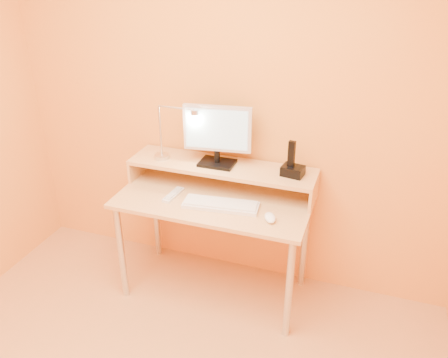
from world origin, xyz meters
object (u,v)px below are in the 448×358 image
at_px(phone_dock, 293,171).
at_px(remote_control, 173,195).
at_px(keyboard, 221,205).
at_px(mouse, 270,218).
at_px(monitor_panel, 217,128).
at_px(lamp_base, 162,157).

bearing_deg(phone_dock, remote_control, -154.05).
bearing_deg(keyboard, phone_dock, 25.99).
xyz_separation_m(phone_dock, keyboard, (-0.38, -0.24, -0.18)).
bearing_deg(keyboard, mouse, -15.94).
bearing_deg(monitor_panel, lamp_base, 178.25).
bearing_deg(monitor_panel, phone_dock, -9.08).
xyz_separation_m(monitor_panel, mouse, (0.42, -0.30, -0.38)).
height_order(keyboard, remote_control, keyboard).
height_order(monitor_panel, lamp_base, monitor_panel).
distance_m(monitor_panel, lamp_base, 0.44).
bearing_deg(phone_dock, keyboard, -138.54).
bearing_deg(mouse, phone_dock, 53.51).
relative_size(phone_dock, remote_control, 0.67).
xyz_separation_m(phone_dock, mouse, (-0.06, -0.29, -0.17)).
distance_m(lamp_base, keyboard, 0.55).
bearing_deg(remote_control, phone_dock, 21.72).
distance_m(lamp_base, mouse, 0.85).
xyz_separation_m(lamp_base, mouse, (0.79, -0.26, -0.15)).
relative_size(monitor_panel, remote_control, 2.19).
distance_m(monitor_panel, mouse, 0.64).
bearing_deg(lamp_base, keyboard, -23.39).
xyz_separation_m(monitor_panel, keyboard, (0.11, -0.25, -0.39)).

